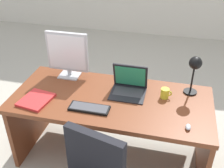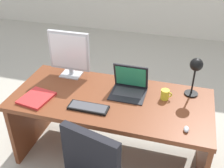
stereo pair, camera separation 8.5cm
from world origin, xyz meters
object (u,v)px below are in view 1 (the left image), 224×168
at_px(desk, 112,112).
at_px(book, 36,100).
at_px(desk_lamp, 195,68).
at_px(laptop, 129,84).
at_px(keyboard, 89,108).
at_px(mouse, 188,127).
at_px(monitor, 67,53).
at_px(coffee_mug, 165,93).

height_order(desk, book, book).
distance_m(desk, desk_lamp, 0.84).
bearing_deg(laptop, desk, -142.01).
bearing_deg(keyboard, book, 179.67).
height_order(desk, laptop, laptop).
height_order(mouse, book, mouse).
bearing_deg(monitor, mouse, -24.79).
relative_size(monitor, keyboard, 1.35).
xyz_separation_m(monitor, keyboard, (0.36, -0.48, -0.24)).
bearing_deg(book, coffee_mug, 16.38).
bearing_deg(coffee_mug, keyboard, -151.71).
bearing_deg(keyboard, laptop, 52.65).
bearing_deg(coffee_mug, book, -163.62).
xyz_separation_m(laptop, desk_lamp, (0.54, 0.08, 0.19)).
xyz_separation_m(book, coffee_mug, (1.08, 0.32, 0.03)).
bearing_deg(desk, laptop, 37.99).
relative_size(monitor, coffee_mug, 4.66).
xyz_separation_m(laptop, book, (-0.75, -0.35, -0.07)).
distance_m(book, coffee_mug, 1.12).
relative_size(desk, desk_lamp, 4.73).
distance_m(laptop, book, 0.83).
bearing_deg(desk, desk_lamp, 15.16).
bearing_deg(mouse, monitor, 155.21).
bearing_deg(monitor, coffee_mug, -9.43).
bearing_deg(desk, monitor, 155.04).
xyz_separation_m(keyboard, desk_lamp, (0.81, 0.43, 0.26)).
bearing_deg(book, mouse, -2.68).
bearing_deg(book, desk_lamp, 18.28).
bearing_deg(desk_lamp, mouse, -91.61).
xyz_separation_m(desk, keyboard, (-0.13, -0.25, 0.20)).
distance_m(desk, mouse, 0.76).
bearing_deg(desk, keyboard, -118.63).
relative_size(mouse, desk_lamp, 0.19).
distance_m(desk_lamp, coffee_mug, 0.33).
relative_size(keyboard, book, 1.10).
relative_size(desk, book, 5.70).
height_order(desk, keyboard, keyboard).
height_order(monitor, keyboard, monitor).
bearing_deg(keyboard, desk_lamp, 27.95).
relative_size(mouse, coffee_mug, 0.72).
bearing_deg(coffee_mug, desk, -171.06).
xyz_separation_m(desk, book, (-0.62, -0.24, 0.21)).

